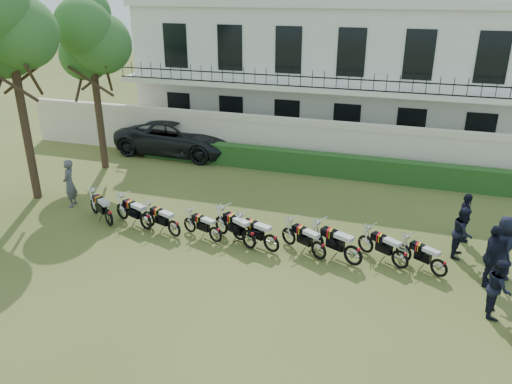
# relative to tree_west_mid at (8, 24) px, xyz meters

# --- Properties ---
(ground) EXTENTS (100.00, 100.00, 0.00)m
(ground) POSITION_rel_tree_west_mid_xyz_m (9.46, -1.00, -6.67)
(ground) COLOR #445120
(ground) RESTS_ON ground
(perimeter_wall) EXTENTS (30.00, 0.35, 2.30)m
(perimeter_wall) POSITION_rel_tree_west_mid_xyz_m (9.46, 7.00, -5.50)
(perimeter_wall) COLOR beige
(perimeter_wall) RESTS_ON ground
(hedge) EXTENTS (18.00, 0.60, 1.00)m
(hedge) POSITION_rel_tree_west_mid_xyz_m (10.46, 6.20, -6.17)
(hedge) COLOR #1F4418
(hedge) RESTS_ON ground
(building) EXTENTS (20.40, 9.60, 7.40)m
(building) POSITION_rel_tree_west_mid_xyz_m (9.46, 12.96, -2.96)
(building) COLOR silver
(building) RESTS_ON ground
(tree_west_mid) EXTENTS (3.40, 3.20, 8.82)m
(tree_west_mid) POSITION_rel_tree_west_mid_xyz_m (0.00, 0.00, 0.00)
(tree_west_mid) COLOR #473323
(tree_west_mid) RESTS_ON ground
(tree_west_near) EXTENTS (3.40, 3.20, 7.90)m
(tree_west_near) POSITION_rel_tree_west_mid_xyz_m (0.50, 4.00, -0.78)
(tree_west_near) COLOR #473323
(tree_west_near) RESTS_ON ground
(motorcycle_0) EXTENTS (1.66, 1.14, 1.05)m
(motorcycle_0) POSITION_rel_tree_west_mid_xyz_m (4.24, -1.37, -6.18)
(motorcycle_0) COLOR black
(motorcycle_0) RESTS_ON ground
(motorcycle_1) EXTENTS (1.85, 0.88, 1.07)m
(motorcycle_1) POSITION_rel_tree_west_mid_xyz_m (5.65, -1.27, -6.18)
(motorcycle_1) COLOR black
(motorcycle_1) RESTS_ON ground
(motorcycle_2) EXTENTS (1.79, 0.80, 1.02)m
(motorcycle_2) POSITION_rel_tree_west_mid_xyz_m (6.83, -1.43, -6.20)
(motorcycle_2) COLOR black
(motorcycle_2) RESTS_ON ground
(motorcycle_3) EXTENTS (1.66, 0.74, 0.94)m
(motorcycle_3) POSITION_rel_tree_west_mid_xyz_m (8.30, -1.36, -6.23)
(motorcycle_3) COLOR black
(motorcycle_3) RESTS_ON ground
(motorcycle_4) EXTENTS (1.85, 1.10, 1.12)m
(motorcycle_4) POSITION_rel_tree_west_mid_xyz_m (9.50, -1.43, -6.15)
(motorcycle_4) COLOR black
(motorcycle_4) RESTS_ON ground
(motorcycle_5) EXTENTS (1.86, 0.84, 1.06)m
(motorcycle_5) POSITION_rel_tree_west_mid_xyz_m (10.25, -1.42, -6.18)
(motorcycle_5) COLOR black
(motorcycle_5) RESTS_ON ground
(motorcycle_6) EXTENTS (1.69, 1.02, 1.03)m
(motorcycle_6) POSITION_rel_tree_west_mid_xyz_m (11.78, -1.40, -6.19)
(motorcycle_6) COLOR black
(motorcycle_6) RESTS_ON ground
(motorcycle_7) EXTENTS (1.93, 1.01, 1.13)m
(motorcycle_7) POSITION_rel_tree_west_mid_xyz_m (12.84, -1.45, -6.15)
(motorcycle_7) COLOR black
(motorcycle_7) RESTS_ON ground
(motorcycle_8) EXTENTS (1.65, 1.06, 1.03)m
(motorcycle_8) POSITION_rel_tree_west_mid_xyz_m (14.20, -1.19, -6.20)
(motorcycle_8) COLOR black
(motorcycle_8) RESTS_ON ground
(motorcycle_9) EXTENTS (1.55, 0.99, 0.96)m
(motorcycle_9) POSITION_rel_tree_west_mid_xyz_m (15.31, -1.30, -6.23)
(motorcycle_9) COLOR black
(motorcycle_9) RESTS_ON ground
(suv) EXTENTS (6.25, 2.94, 1.73)m
(suv) POSITION_rel_tree_west_mid_xyz_m (2.81, 7.02, -5.81)
(suv) COLOR black
(suv) RESTS_ON ground
(inspector) EXTENTS (0.64, 0.79, 1.87)m
(inspector) POSITION_rel_tree_west_mid_xyz_m (1.84, -0.28, -5.74)
(inspector) COLOR #58585D
(inspector) RESTS_ON ground
(officer_1) EXTENTS (0.62, 0.79, 1.60)m
(officer_1) POSITION_rel_tree_west_mid_xyz_m (16.67, -2.75, -5.87)
(officer_1) COLOR black
(officer_1) RESTS_ON ground
(officer_2) EXTENTS (0.71, 1.18, 1.88)m
(officer_2) POSITION_rel_tree_west_mid_xyz_m (16.61, -1.34, -5.73)
(officer_2) COLOR black
(officer_2) RESTS_ON ground
(officer_3) EXTENTS (0.73, 1.01, 1.91)m
(officer_3) POSITION_rel_tree_west_mid_xyz_m (16.98, -0.69, -5.71)
(officer_3) COLOR black
(officer_3) RESTS_ON ground
(officer_4) EXTENTS (0.77, 0.91, 1.65)m
(officer_4) POSITION_rel_tree_west_mid_xyz_m (15.95, 0.24, -5.84)
(officer_4) COLOR black
(officer_4) RESTS_ON ground
(officer_5) EXTENTS (0.47, 1.01, 1.69)m
(officer_5) POSITION_rel_tree_west_mid_xyz_m (16.08, 1.37, -5.83)
(officer_5) COLOR black
(officer_5) RESTS_ON ground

